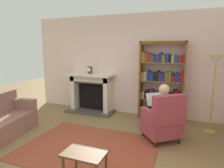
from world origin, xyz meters
The scene contains 11 objects.
ground centered at (0.00, 0.00, 0.00)m, with size 14.00×14.00×0.00m, color olive.
back_wall centered at (0.00, 2.55, 1.35)m, with size 5.60×0.10×2.70m, color beige.
area_rug centered at (0.00, 0.30, 0.01)m, with size 2.40×1.80×0.01m, color brown.
fireplace centered at (-0.95, 2.30, 0.58)m, with size 1.35×0.64×1.10m.
mantel_clock centered at (-0.95, 2.20, 1.20)m, with size 0.14×0.14×0.20m.
bookshelf centered at (0.99, 2.33, 0.96)m, with size 1.10×0.32×1.98m.
armchair_reading centered at (1.22, 1.07, 0.42)m, with size 0.89×0.89×0.97m.
seated_reader centered at (1.14, 1.16, 0.62)m, with size 0.57×0.59×1.14m.
side_table centered at (0.41, -0.57, 0.38)m, with size 0.56×0.39×0.46m.
scattered_books centered at (-0.02, 0.11, 0.03)m, with size 0.58×0.36×0.04m.
floor_lamp centered at (2.12, 1.87, 1.44)m, with size 0.32×0.32×1.69m.
Camera 1 is at (1.61, -2.66, 1.80)m, focal length 31.61 mm.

